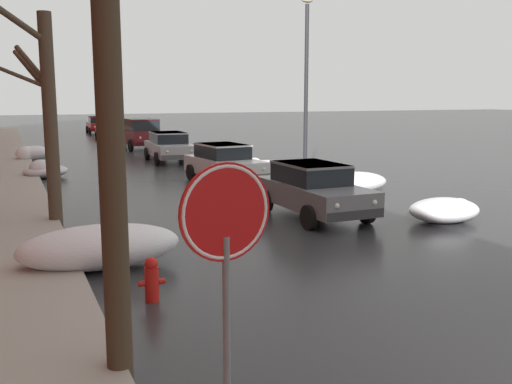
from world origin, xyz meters
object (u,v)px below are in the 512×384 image
at_px(sedan_silver_parked_kerbside_mid, 169,146).
at_px(street_lamp_post, 306,82).
at_px(suv_maroon_parked_far_down_block, 140,132).
at_px(stop_sign_at_corner, 226,242).
at_px(sedan_green_queued_behind_truck, 110,130).
at_px(sedan_red_at_far_intersection, 99,125).
at_px(bare_tree_at_the_corner, 106,37).
at_px(bare_tree_second_along_sidewalk, 45,109).
at_px(sedan_white_parked_kerbside_close, 224,162).
at_px(sedan_grey_approaching_near_lane, 313,189).
at_px(fire_hydrant, 152,279).

xyz_separation_m(sedan_silver_parked_kerbside_mid, street_lamp_post, (2.70, -8.89, 2.90)).
relative_size(suv_maroon_parked_far_down_block, stop_sign_at_corner, 1.66).
relative_size(suv_maroon_parked_far_down_block, street_lamp_post, 0.68).
height_order(sedan_green_queued_behind_truck, stop_sign_at_corner, stop_sign_at_corner).
xyz_separation_m(sedan_red_at_far_intersection, stop_sign_at_corner, (-5.91, -46.17, 1.32)).
distance_m(bare_tree_at_the_corner, stop_sign_at_corner, 2.87).
xyz_separation_m(bare_tree_at_the_corner, bare_tree_second_along_sidewalk, (-0.10, 8.63, -0.92)).
bearing_deg(bare_tree_at_the_corner, sedan_red_at_far_intersection, 81.75).
distance_m(bare_tree_at_the_corner, street_lamp_post, 15.14).
bearing_deg(street_lamp_post, bare_tree_at_the_corner, -126.37).
bearing_deg(sedan_red_at_far_intersection, stop_sign_at_corner, -97.29).
height_order(bare_tree_second_along_sidewalk, sedan_white_parked_kerbside_close, bare_tree_second_along_sidewalk).
xyz_separation_m(bare_tree_second_along_sidewalk, suv_maroon_parked_far_down_block, (6.53, 19.80, -1.86)).
distance_m(bare_tree_at_the_corner, sedan_white_parked_kerbside_close, 15.22).
xyz_separation_m(suv_maroon_parked_far_down_block, sedan_red_at_far_intersection, (-0.07, 15.48, -0.23)).
distance_m(sedan_grey_approaching_near_lane, stop_sign_at_corner, 10.92).
xyz_separation_m(suv_maroon_parked_far_down_block, stop_sign_at_corner, (-5.98, -30.70, 1.09)).
distance_m(suv_maroon_parked_far_down_block, sedan_green_queued_behind_truck, 7.64).
bearing_deg(sedan_red_at_far_intersection, sedan_green_queued_behind_truck, -92.95).
bearing_deg(sedan_red_at_far_intersection, sedan_grey_approaching_near_lane, -90.06).
distance_m(sedan_green_queued_behind_truck, sedan_red_at_far_intersection, 7.86).
relative_size(bare_tree_at_the_corner, sedan_red_at_far_intersection, 1.62).
xyz_separation_m(bare_tree_at_the_corner, stop_sign_at_corner, (0.45, -2.27, -1.69)).
distance_m(sedan_red_at_far_intersection, street_lamp_post, 31.95).
bearing_deg(street_lamp_post, stop_sign_at_corner, -120.51).
relative_size(bare_tree_at_the_corner, sedan_white_parked_kerbside_close, 1.77).
distance_m(bare_tree_second_along_sidewalk, sedan_red_at_far_intersection, 35.92).
bearing_deg(street_lamp_post, fire_hydrant, -129.12).
relative_size(bare_tree_at_the_corner, sedan_silver_parked_kerbside_mid, 1.65).
bearing_deg(suv_maroon_parked_far_down_block, sedan_red_at_far_intersection, 90.26).
bearing_deg(sedan_white_parked_kerbside_close, suv_maroon_parked_far_down_block, 89.52).
bearing_deg(suv_maroon_parked_far_down_block, sedan_grey_approaching_near_lane, -90.29).
xyz_separation_m(sedan_grey_approaching_near_lane, sedan_green_queued_behind_truck, (-0.37, 29.21, 0.00)).
bearing_deg(sedan_red_at_far_intersection, fire_hydrant, -97.46).
bearing_deg(bare_tree_second_along_sidewalk, sedan_grey_approaching_near_lane, -15.53).
relative_size(sedan_red_at_far_intersection, street_lamp_post, 0.68).
distance_m(suv_maroon_parked_far_down_block, fire_hydrant, 26.73).
bearing_deg(sedan_silver_parked_kerbside_mid, fire_hydrant, -105.91).
relative_size(sedan_silver_parked_kerbside_mid, suv_maroon_parked_far_down_block, 0.98).
relative_size(sedan_silver_parked_kerbside_mid, sedan_red_at_far_intersection, 0.98).
xyz_separation_m(sedan_red_at_far_intersection, street_lamp_post, (2.61, -31.71, 2.89)).
xyz_separation_m(sedan_green_queued_behind_truck, sedan_red_at_far_intersection, (0.41, 7.85, 0.00)).
bearing_deg(bare_tree_second_along_sidewalk, street_lamp_post, 21.44).
distance_m(fire_hydrant, street_lamp_post, 13.19).
xyz_separation_m(bare_tree_at_the_corner, sedan_grey_approaching_near_lane, (6.32, 6.84, -3.02)).
bearing_deg(street_lamp_post, sedan_white_parked_kerbside_close, 153.55).
bearing_deg(stop_sign_at_corner, sedan_red_at_far_intersection, 82.71).
distance_m(sedan_silver_parked_kerbside_mid, fire_hydrant, 19.56).
xyz_separation_m(sedan_silver_parked_kerbside_mid, fire_hydrant, (-5.36, -18.80, -0.40)).
distance_m(fire_hydrant, stop_sign_at_corner, 4.89).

